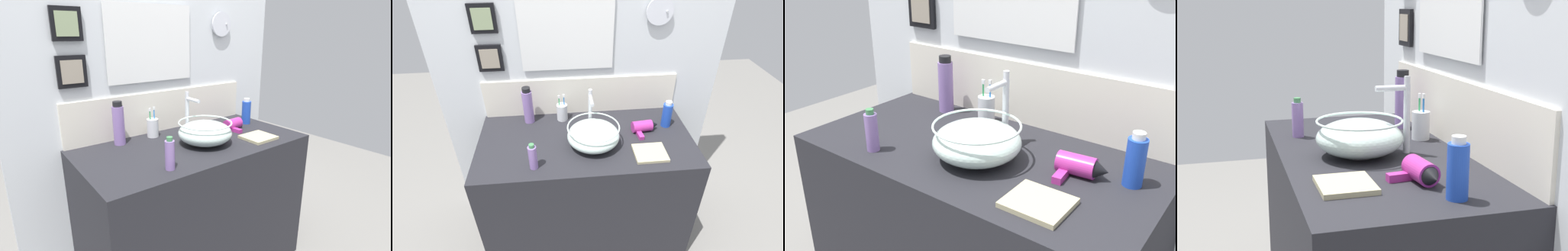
% 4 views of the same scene
% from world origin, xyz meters
% --- Properties ---
extents(vanity_counter, '(1.29, 0.65, 0.85)m').
position_xyz_m(vanity_counter, '(0.00, 0.00, 0.42)').
color(vanity_counter, '#232328').
rests_on(vanity_counter, ground).
extents(back_panel, '(1.83, 0.09, 2.38)m').
position_xyz_m(back_panel, '(-0.00, 0.35, 1.19)').
color(back_panel, silver).
rests_on(back_panel, ground).
extents(glass_bowl_sink, '(0.30, 0.30, 0.13)m').
position_xyz_m(glass_bowl_sink, '(0.04, -0.05, 0.91)').
color(glass_bowl_sink, silver).
rests_on(glass_bowl_sink, vanity_counter).
extents(faucet, '(0.02, 0.13, 0.27)m').
position_xyz_m(faucet, '(0.04, 0.10, 1.00)').
color(faucet, silver).
rests_on(faucet, vanity_counter).
extents(hair_drier, '(0.17, 0.14, 0.07)m').
position_xyz_m(hair_drier, '(0.37, 0.05, 0.88)').
color(hair_drier, '#B22D8C').
rests_on(hair_drier, vanity_counter).
extents(toothbrush_cup, '(0.07, 0.07, 0.18)m').
position_xyz_m(toothbrush_cup, '(-0.13, 0.24, 0.90)').
color(toothbrush_cup, silver).
rests_on(toothbrush_cup, vanity_counter).
extents(spray_bottle, '(0.06, 0.06, 0.18)m').
position_xyz_m(spray_bottle, '(0.52, 0.09, 0.93)').
color(spray_bottle, blue).
rests_on(spray_bottle, vanity_counter).
extents(lotion_bottle, '(0.05, 0.05, 0.16)m').
position_xyz_m(lotion_bottle, '(-0.30, -0.22, 0.92)').
color(lotion_bottle, '#8C6BB2').
rests_on(lotion_bottle, vanity_counter).
extents(shampoo_bottle, '(0.06, 0.06, 0.25)m').
position_xyz_m(shampoo_bottle, '(-0.35, 0.23, 0.96)').
color(shampoo_bottle, '#8C6BB2').
rests_on(shampoo_bottle, vanity_counter).
extents(hand_towel, '(0.18, 0.16, 0.02)m').
position_xyz_m(hand_towel, '(0.35, -0.18, 0.85)').
color(hand_towel, tan).
rests_on(hand_towel, vanity_counter).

